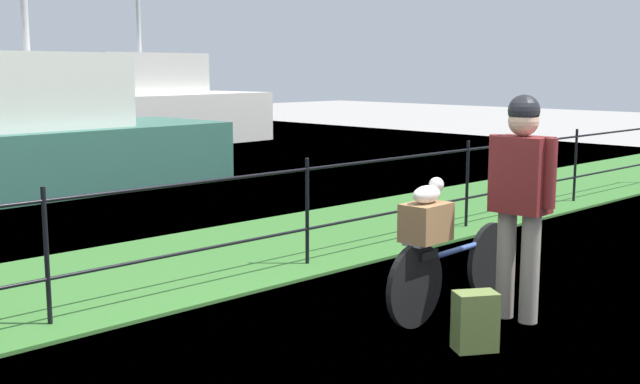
% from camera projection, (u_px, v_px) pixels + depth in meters
% --- Properties ---
extents(ground_plane, '(60.00, 60.00, 0.00)m').
position_uv_depth(ground_plane, '(411.00, 367.00, 4.95)').
color(ground_plane, '#9E9993').
extents(grass_strip, '(27.00, 2.40, 0.03)m').
position_uv_depth(grass_strip, '(143.00, 273.00, 7.19)').
color(grass_strip, '#38702D').
rests_on(grass_strip, ground).
extents(iron_fence, '(18.04, 0.04, 1.04)m').
position_uv_depth(iron_fence, '(194.00, 221.00, 6.50)').
color(iron_fence, black).
rests_on(iron_fence, ground).
extents(bicycle_main, '(1.66, 0.18, 0.62)m').
position_uv_depth(bicycle_main, '(454.00, 270.00, 6.03)').
color(bicycle_main, black).
rests_on(bicycle_main, ground).
extents(wooden_crate, '(0.37, 0.27, 0.28)m').
position_uv_depth(wooden_crate, '(426.00, 222.00, 5.69)').
color(wooden_crate, olive).
rests_on(wooden_crate, bicycle_main).
extents(terrier_dog, '(0.32, 0.15, 0.18)m').
position_uv_depth(terrier_dog, '(429.00, 192.00, 5.67)').
color(terrier_dog, silver).
rests_on(terrier_dog, wooden_crate).
extents(cyclist_person, '(0.28, 0.54, 1.68)m').
position_uv_depth(cyclist_person, '(521.00, 188.00, 5.75)').
color(cyclist_person, gray).
rests_on(cyclist_person, ground).
extents(backpack_on_paving, '(0.33, 0.30, 0.40)m').
position_uv_depth(backpack_on_paving, '(475.00, 321.00, 5.23)').
color(backpack_on_paving, olive).
rests_on(backpack_on_paving, ground).
extents(moored_boat_near, '(6.21, 2.59, 3.71)m').
position_uv_depth(moored_boat_near, '(32.00, 142.00, 11.93)').
color(moored_boat_near, '#336656').
rests_on(moored_boat_near, ground).
extents(moored_boat_mid, '(6.96, 2.87, 3.84)m').
position_uv_depth(moored_boat_mid, '(142.00, 111.00, 18.98)').
color(moored_boat_mid, silver).
rests_on(moored_boat_mid, ground).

